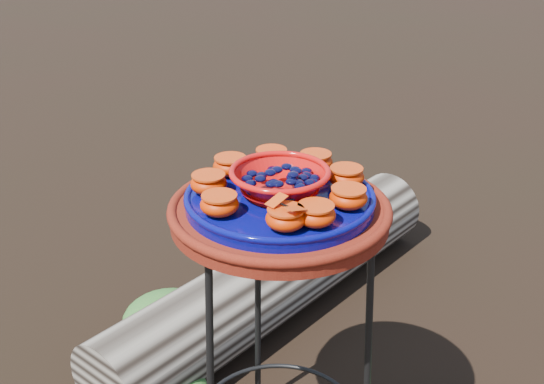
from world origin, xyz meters
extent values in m
cylinder|color=#590D07|center=(0.00, 0.00, 0.72)|extent=(0.46, 0.46, 0.04)
cylinder|color=#00083F|center=(0.00, 0.00, 0.75)|extent=(0.39, 0.39, 0.03)
ellipsoid|color=#CE0900|center=(-0.03, -0.14, 0.78)|extent=(0.08, 0.08, 0.04)
ellipsoid|color=#CE0900|center=(0.03, -0.14, 0.78)|extent=(0.08, 0.08, 0.04)
ellipsoid|color=#CE0900|center=(0.12, -0.09, 0.78)|extent=(0.08, 0.08, 0.04)
ellipsoid|color=#CE0900|center=(0.15, 0.01, 0.78)|extent=(0.08, 0.08, 0.04)
ellipsoid|color=#CE0900|center=(0.11, 0.10, 0.78)|extent=(0.08, 0.08, 0.04)
ellipsoid|color=#CE0900|center=(0.02, 0.15, 0.78)|extent=(0.08, 0.08, 0.04)
ellipsoid|color=#CE0900|center=(-0.08, 0.12, 0.78)|extent=(0.08, 0.08, 0.04)
ellipsoid|color=#CE0900|center=(-0.14, 0.05, 0.78)|extent=(0.08, 0.08, 0.04)
ellipsoid|color=#CE0900|center=(-0.14, -0.06, 0.78)|extent=(0.08, 0.08, 0.04)
ellipsoid|color=#266123|center=(-0.20, 0.59, 0.07)|extent=(0.30, 0.30, 0.15)
camera|label=1|loc=(-0.34, -1.22, 1.38)|focal=45.00mm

